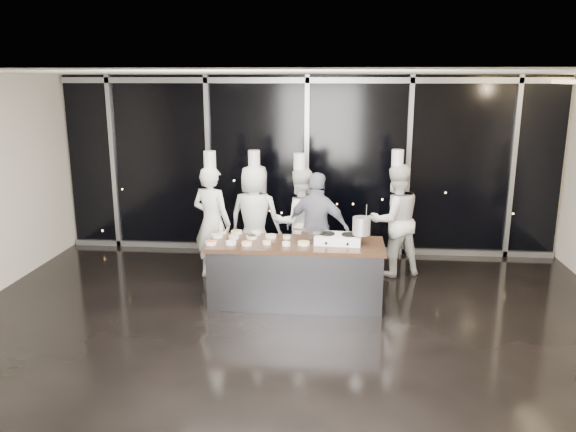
# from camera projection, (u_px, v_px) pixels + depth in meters

# --- Properties ---
(ground) EXTENTS (9.00, 9.00, 0.00)m
(ground) POSITION_uv_depth(u_px,v_px,m) (290.00, 330.00, 7.20)
(ground) COLOR black
(ground) RESTS_ON ground
(room_shell) EXTENTS (9.02, 7.02, 3.21)m
(room_shell) POSITION_uv_depth(u_px,v_px,m) (305.00, 156.00, 6.64)
(room_shell) COLOR beige
(room_shell) RESTS_ON ground
(window_wall) EXTENTS (8.90, 0.11, 3.20)m
(window_wall) POSITION_uv_depth(u_px,v_px,m) (307.00, 166.00, 10.13)
(window_wall) COLOR black
(window_wall) RESTS_ON ground
(demo_counter) EXTENTS (2.46, 0.86, 0.90)m
(demo_counter) POSITION_uv_depth(u_px,v_px,m) (296.00, 273.00, 7.96)
(demo_counter) COLOR #3D3D42
(demo_counter) RESTS_ON ground
(stove) EXTENTS (0.66, 0.44, 0.14)m
(stove) POSITION_uv_depth(u_px,v_px,m) (338.00, 239.00, 7.81)
(stove) COLOR white
(stove) RESTS_ON demo_counter
(frying_pan) EXTENTS (0.45, 0.27, 0.04)m
(frying_pan) POSITION_uv_depth(u_px,v_px,m) (315.00, 230.00, 7.86)
(frying_pan) COLOR slate
(frying_pan) RESTS_ON stove
(stock_pot) EXTENTS (0.26, 0.26, 0.24)m
(stock_pot) POSITION_uv_depth(u_px,v_px,m) (361.00, 226.00, 7.71)
(stock_pot) COLOR silver
(stock_pot) RESTS_ON stove
(prep_bowls) EXTENTS (1.44, 0.73, 0.05)m
(prep_bowls) POSITION_uv_depth(u_px,v_px,m) (249.00, 238.00, 7.99)
(prep_bowls) COLOR white
(prep_bowls) RESTS_ON demo_counter
(squeeze_bottle) EXTENTS (0.06, 0.06, 0.21)m
(squeeze_bottle) POSITION_uv_depth(u_px,v_px,m) (221.00, 227.00, 8.26)
(squeeze_bottle) COLOR silver
(squeeze_bottle) RESTS_ON demo_counter
(chef_far_left) EXTENTS (0.78, 0.65, 2.05)m
(chef_far_left) POSITION_uv_depth(u_px,v_px,m) (212.00, 221.00, 8.90)
(chef_far_left) COLOR silver
(chef_far_left) RESTS_ON ground
(chef_left) EXTENTS (0.96, 0.72, 2.01)m
(chef_left) POSITION_uv_depth(u_px,v_px,m) (255.00, 217.00, 9.26)
(chef_left) COLOR silver
(chef_left) RESTS_ON ground
(chef_center) EXTENTS (1.03, 0.92, 1.99)m
(chef_center) POSITION_uv_depth(u_px,v_px,m) (299.00, 221.00, 9.05)
(chef_center) COLOR silver
(chef_center) RESTS_ON ground
(guest) EXTENTS (1.11, 0.73, 1.75)m
(guest) POSITION_uv_depth(u_px,v_px,m) (317.00, 229.00, 8.67)
(guest) COLOR #15193A
(guest) RESTS_ON ground
(chef_right) EXTENTS (1.08, 0.97, 2.05)m
(chef_right) POSITION_uv_depth(u_px,v_px,m) (395.00, 220.00, 9.04)
(chef_right) COLOR silver
(chef_right) RESTS_ON ground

